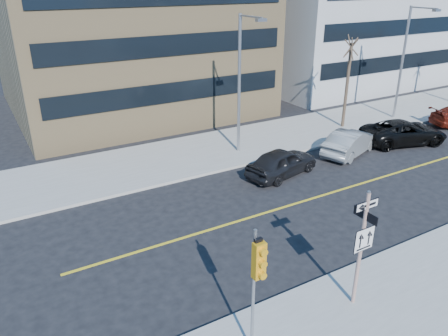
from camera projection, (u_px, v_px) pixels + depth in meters
ground at (303, 266)px, 16.38m from camera, size 120.00×120.00×0.00m
far_sidewalk at (383, 115)px, 34.17m from camera, size 66.00×6.00×0.15m
road_centerline at (420, 165)px, 25.09m from camera, size 40.00×0.14×0.01m
sign_pole at (362, 243)px, 13.42m from camera, size 0.92×0.92×4.06m
traffic_signal at (258, 270)px, 11.22m from camera, size 0.32×0.45×4.00m
parked_car_a at (282, 162)px, 23.59m from camera, size 2.73×4.73×1.51m
parked_car_b at (350, 142)px, 26.44m from camera, size 3.07×4.91×1.53m
parked_car_c at (404, 132)px, 28.18m from camera, size 4.02×5.98×1.52m
streetlight_a at (242, 77)px, 24.83m from camera, size 0.55×2.25×8.00m
streetlight_b at (406, 56)px, 31.31m from camera, size 0.55×2.25×8.00m
street_tree_west at (351, 49)px, 29.12m from camera, size 1.80×1.80×6.35m
building_grey_mid at (340, 4)px, 43.46m from camera, size 20.00×16.00×15.00m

